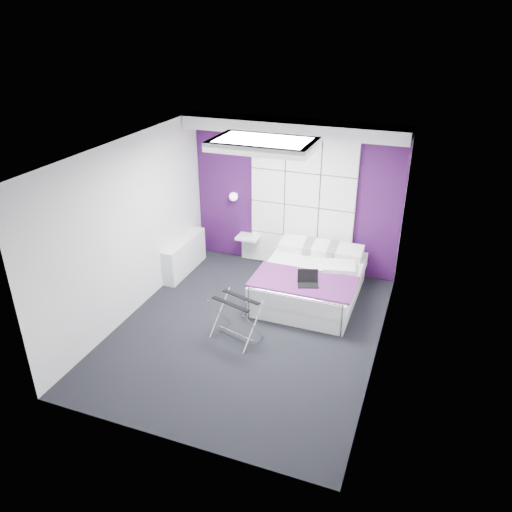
# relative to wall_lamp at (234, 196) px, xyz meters

# --- Properties ---
(floor) EXTENTS (4.40, 4.40, 0.00)m
(floor) POSITION_rel_wall_lamp_xyz_m (1.05, -2.06, -1.22)
(floor) COLOR black
(floor) RESTS_ON ground
(ceiling) EXTENTS (4.40, 4.40, 0.00)m
(ceiling) POSITION_rel_wall_lamp_xyz_m (1.05, -2.06, 1.38)
(ceiling) COLOR white
(ceiling) RESTS_ON wall_back
(wall_back) EXTENTS (3.60, 0.00, 3.60)m
(wall_back) POSITION_rel_wall_lamp_xyz_m (1.05, 0.14, 0.08)
(wall_back) COLOR silver
(wall_back) RESTS_ON floor
(wall_left) EXTENTS (0.00, 4.40, 4.40)m
(wall_left) POSITION_rel_wall_lamp_xyz_m (-0.75, -2.06, 0.08)
(wall_left) COLOR silver
(wall_left) RESTS_ON floor
(wall_right) EXTENTS (0.00, 4.40, 4.40)m
(wall_right) POSITION_rel_wall_lamp_xyz_m (2.85, -2.06, 0.08)
(wall_right) COLOR silver
(wall_right) RESTS_ON floor
(accent_wall) EXTENTS (3.58, 0.02, 2.58)m
(accent_wall) POSITION_rel_wall_lamp_xyz_m (1.05, 0.13, 0.08)
(accent_wall) COLOR #380F43
(accent_wall) RESTS_ON wall_back
(soffit) EXTENTS (3.58, 0.50, 0.20)m
(soffit) POSITION_rel_wall_lamp_xyz_m (1.05, -0.11, 1.28)
(soffit) COLOR white
(soffit) RESTS_ON wall_back
(headboard) EXTENTS (1.80, 0.08, 2.30)m
(headboard) POSITION_rel_wall_lamp_xyz_m (1.20, 0.08, -0.05)
(headboard) COLOR white
(headboard) RESTS_ON wall_back
(skylight) EXTENTS (1.36, 0.86, 0.12)m
(skylight) POSITION_rel_wall_lamp_xyz_m (1.05, -1.46, 1.33)
(skylight) COLOR white
(skylight) RESTS_ON ceiling
(wall_lamp) EXTENTS (0.15, 0.15, 0.15)m
(wall_lamp) POSITION_rel_wall_lamp_xyz_m (0.00, 0.00, 0.00)
(wall_lamp) COLOR white
(wall_lamp) RESTS_ON wall_back
(radiator) EXTENTS (0.22, 1.20, 0.60)m
(radiator) POSITION_rel_wall_lamp_xyz_m (-0.64, -0.76, -0.92)
(radiator) COLOR white
(radiator) RESTS_ON floor
(bed) EXTENTS (1.54, 1.85, 0.66)m
(bed) POSITION_rel_wall_lamp_xyz_m (1.64, -0.85, -0.94)
(bed) COLOR white
(bed) RESTS_ON floor
(nightstand) EXTENTS (0.40, 0.31, 0.04)m
(nightstand) POSITION_rel_wall_lamp_xyz_m (0.27, -0.04, -0.73)
(nightstand) COLOR white
(nightstand) RESTS_ON wall_back
(luggage_rack) EXTENTS (0.62, 0.46, 0.61)m
(luggage_rack) POSITION_rel_wall_lamp_xyz_m (0.97, -2.29, -0.91)
(luggage_rack) COLOR silver
(luggage_rack) RESTS_ON floor
(laptop) EXTENTS (0.30, 0.22, 0.22)m
(laptop) POSITION_rel_wall_lamp_xyz_m (1.74, -1.36, -0.65)
(laptop) COLOR black
(laptop) RESTS_ON bed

